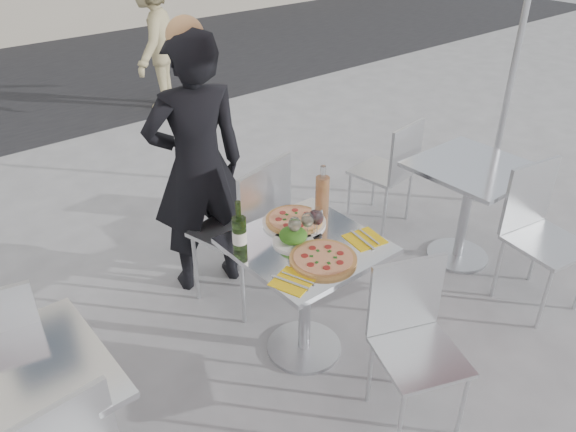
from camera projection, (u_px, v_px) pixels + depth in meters
ground at (304, 348)px, 3.34m from camera, size 80.00×80.00×0.00m
main_table at (305, 276)px, 3.07m from camera, size 0.72×0.72×0.75m
side_table_left at (23, 419)px, 2.25m from camera, size 0.72×0.72×0.75m
side_table_right at (469, 193)px, 3.88m from camera, size 0.72×0.72×0.75m
chair_far at (250, 223)px, 3.42m from camera, size 0.57×0.58×1.02m
chair_near at (413, 331)px, 2.73m from camera, size 0.51×0.52×0.86m
side_chair_rfar at (392, 166)px, 4.30m from camera, size 0.45×0.46×0.88m
side_chair_rnear at (538, 225)px, 3.50m from camera, size 0.49×0.50×0.93m
woman_diner at (197, 167)px, 3.49m from camera, size 0.71×0.56×1.72m
pedestrian_b at (154, 40)px, 6.57m from camera, size 1.14×1.16×1.60m
pizza_near at (323, 259)px, 2.82m from camera, size 0.34×0.34×0.02m
pizza_far at (294, 221)px, 3.13m from camera, size 0.36×0.36×0.03m
salad_plate at (293, 237)px, 2.95m from camera, size 0.22×0.22×0.09m
wine_bottle at (239, 233)px, 2.84m from camera, size 0.07×0.08×0.29m
carafe at (322, 194)px, 3.19m from camera, size 0.08×0.08×0.29m
sugar_shaker at (317, 217)px, 3.09m from camera, size 0.06×0.06×0.11m
wineglass_white_a at (295, 225)px, 2.91m from camera, size 0.07×0.07×0.16m
wineglass_white_b at (308, 221)px, 2.95m from camera, size 0.07×0.07×0.16m
wineglass_red_a at (317, 219)px, 2.97m from camera, size 0.07×0.07×0.16m
wineglass_red_b at (315, 218)px, 2.97m from camera, size 0.07×0.07×0.16m
napkin_left at (293, 281)px, 2.68m from camera, size 0.23×0.23×0.01m
napkin_right at (365, 239)px, 2.99m from camera, size 0.21×0.21×0.01m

